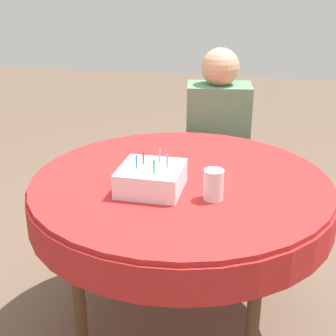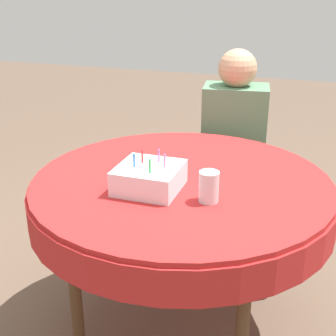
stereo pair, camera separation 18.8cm
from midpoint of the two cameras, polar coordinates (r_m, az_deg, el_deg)
ground_plane at (r=2.33m, az=3.88°, el=-18.61°), size 12.00×12.00×0.00m
dining_table at (r=1.96m, az=4.38°, el=-3.70°), size 1.25×1.25×0.75m
chair at (r=2.86m, az=9.77°, el=0.71°), size 0.42×0.42×0.94m
person at (r=2.70m, az=10.02°, el=4.16°), size 0.39×0.37×1.17m
birthday_cake at (r=1.81m, az=0.65°, el=-1.24°), size 0.24×0.24×0.15m
drinking_glass at (r=1.72m, az=8.12°, el=-2.34°), size 0.07×0.07×0.12m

